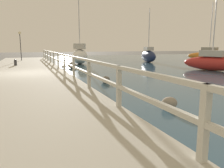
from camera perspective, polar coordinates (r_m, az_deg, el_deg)
ground_plane at (r=12.91m, az=-21.99°, el=1.11°), size 120.00×120.00×0.00m
dock_walkway at (r=12.88m, az=-22.04°, el=1.88°), size 4.65×36.00×0.35m
railing at (r=12.96m, az=-12.37°, el=6.21°), size 0.10×32.50×1.00m
boulder_mid_strip at (r=10.88m, az=-1.71°, el=1.20°), size 0.44×0.40×0.33m
boulder_near_dock at (r=18.39m, az=-10.46°, el=4.86°), size 0.69×0.62×0.52m
boulder_far_strip at (r=18.23m, az=-12.41°, el=4.41°), size 0.41×0.37×0.31m
boulder_upstream at (r=6.57m, az=14.76°, el=-4.78°), size 0.46×0.41×0.35m
mooring_bollard at (r=18.27m, az=-23.92°, el=5.19°), size 0.20×0.20×0.48m
dock_lamp at (r=24.57m, az=-22.90°, el=10.95°), size 0.28×0.28×2.94m
sailboat_red at (r=18.02m, az=24.63°, el=5.21°), size 2.54×4.62×6.12m
sailboat_orange at (r=30.75m, az=24.03°, el=6.84°), size 3.02×6.00×7.14m
sailboat_navy at (r=25.68m, az=9.48°, el=7.34°), size 1.97×4.31×5.96m
sailboat_white at (r=22.74m, az=-8.39°, el=7.43°), size 2.48×3.36×8.40m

